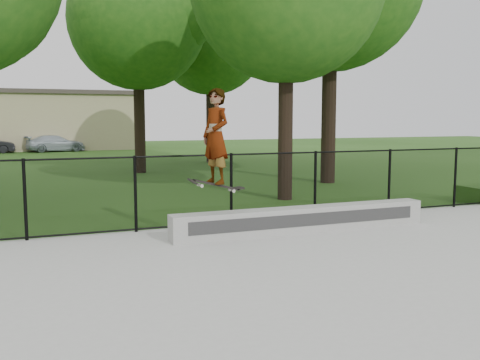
{
  "coord_description": "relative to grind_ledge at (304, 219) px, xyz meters",
  "views": [
    {
      "loc": [
        -3.93,
        -4.43,
        2.27
      ],
      "look_at": [
        -0.48,
        4.2,
        1.2
      ],
      "focal_mm": 40.0,
      "sensor_mm": 36.0,
      "label": 1
    }
  ],
  "objects": [
    {
      "name": "chainlink_fence",
      "position": [
        -1.07,
        1.2,
        0.51
      ],
      "size": [
        16.06,
        0.06,
        1.5
      ],
      "color": "black",
      "rests_on": "concrete_slab"
    },
    {
      "name": "car_c",
      "position": [
        -3.13,
        29.92,
        0.26
      ],
      "size": [
        3.82,
        2.2,
        1.13
      ],
      "primitive_type": "imported",
      "rotation": [
        0.0,
        0.0,
        1.75
      ],
      "color": "#A2AEB8",
      "rests_on": "ground"
    },
    {
      "name": "skater_airborne",
      "position": [
        -1.87,
        -0.14,
        1.62
      ],
      "size": [
        0.82,
        0.72,
        1.88
      ],
      "color": "black",
      "rests_on": "ground"
    },
    {
      "name": "distant_building",
      "position": [
        -3.07,
        33.3,
        1.86
      ],
      "size": [
        12.4,
        6.4,
        4.3
      ],
      "color": "tan",
      "rests_on": "ground"
    },
    {
      "name": "ground",
      "position": [
        -1.07,
        -4.7,
        -0.3
      ],
      "size": [
        100.0,
        100.0,
        0.0
      ],
      "primitive_type": "plane",
      "color": "#274F16",
      "rests_on": "ground"
    },
    {
      "name": "concrete_slab",
      "position": [
        -1.07,
        -4.7,
        -0.27
      ],
      "size": [
        14.0,
        12.0,
        0.06
      ],
      "primitive_type": "cube",
      "color": "#ADADA7",
      "rests_on": "ground"
    },
    {
      "name": "tree_row",
      "position": [
        -0.1,
        9.73,
        5.97
      ],
      "size": [
        20.3,
        18.51,
        10.27
      ],
      "color": "black",
      "rests_on": "ground"
    },
    {
      "name": "grind_ledge",
      "position": [
        0.0,
        0.0,
        0.0
      ],
      "size": [
        5.37,
        0.4,
        0.49
      ],
      "primitive_type": "cube",
      "color": "#ADADA8",
      "rests_on": "concrete_slab"
    }
  ]
}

